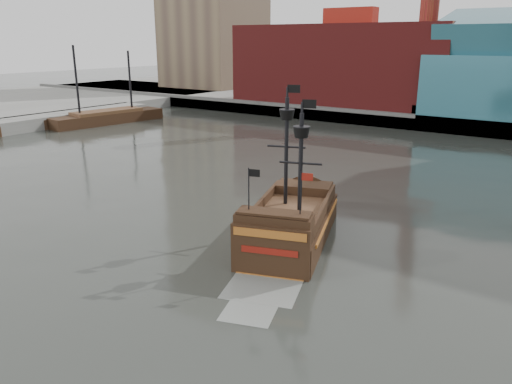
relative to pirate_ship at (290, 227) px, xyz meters
The scene contains 6 objects.
ground 10.65m from the pirate_ship, 104.63° to the right, with size 400.00×400.00×0.00m, color #242622.
promenade_far 81.79m from the pirate_ship, 91.88° to the left, with size 220.00×60.00×2.00m, color slate.
seawall 52.31m from the pirate_ship, 92.93° to the left, with size 220.00×1.00×2.60m, color #4C4C49.
pier 63.81m from the pirate_ship, 161.97° to the left, with size 6.00×40.00×2.00m, color slate.
pirate_ship is the anchor object (origin of this frame).
docked_vessel 61.55m from the pirate_ship, 152.97° to the left, with size 7.43×21.11×14.06m.
Camera 1 is at (20.17, -19.17, 14.18)m, focal length 35.00 mm.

